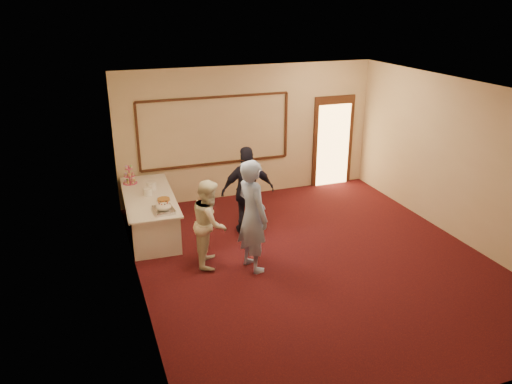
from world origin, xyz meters
TOP-DOWN VIEW (x-y plane):
  - floor at (0.00, 0.00)m, footprint 7.00×7.00m
  - room_walls at (0.00, 0.00)m, footprint 6.04×7.04m
  - wall_molding at (-0.80, 3.47)m, footprint 3.45×0.04m
  - doorway at (2.15, 3.45)m, footprint 1.05×0.07m
  - buffet_table at (-2.53, 2.20)m, footprint 1.05×2.48m
  - pavlova_tray at (-2.39, 1.30)m, footprint 0.36×0.49m
  - cupcake_stand at (-2.78, 3.02)m, footprint 0.29×0.29m
  - plate_stack_a at (-2.54, 2.21)m, footprint 0.18×0.18m
  - plate_stack_b at (-2.42, 2.50)m, footprint 0.20×0.20m
  - tart at (-2.30, 1.81)m, footprint 0.27×0.27m
  - man at (-1.10, 0.16)m, footprint 0.62×0.80m
  - woman at (-1.73, 0.57)m, footprint 0.79×0.89m
  - guest at (-0.73, 1.49)m, footprint 1.08×0.55m
  - camera_flash at (-0.57, 1.38)m, footprint 0.07×0.04m

SIDE VIEW (x-z plane):
  - floor at x=0.00m, z-range 0.00..0.00m
  - buffet_table at x=-2.53m, z-range 0.00..0.77m
  - woman at x=-1.73m, z-range 0.00..1.53m
  - tart at x=-2.30m, z-range 0.77..0.82m
  - pavlova_tray at x=-2.39m, z-range 0.76..0.93m
  - plate_stack_a at x=-2.54m, z-range 0.77..0.92m
  - plate_stack_b at x=-2.42m, z-range 0.77..0.94m
  - guest at x=-0.73m, z-range 0.00..1.76m
  - cupcake_stand at x=-2.78m, z-range 0.71..1.14m
  - man at x=-1.10m, z-range 0.00..1.95m
  - doorway at x=2.15m, z-range -0.02..2.18m
  - camera_flash at x=-0.57m, z-range 1.30..1.35m
  - wall_molding at x=-0.80m, z-range 0.83..2.38m
  - room_walls at x=0.00m, z-range 0.52..3.54m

